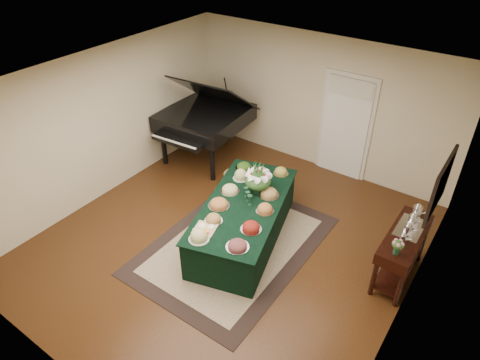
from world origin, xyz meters
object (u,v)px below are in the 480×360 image
Objects in this scene: buffet_table at (244,221)px; mahogany_sideboard at (404,244)px; grand_piano at (205,117)px; floral_centerpiece at (258,178)px.

buffet_table is 2.44m from mahogany_sideboard.
buffet_table is at bearing -38.15° from grand_piano.
grand_piano reaches higher than buffet_table.
grand_piano is at bearing 141.85° from buffet_table.
buffet_table is 1.37× the size of grand_piano.
floral_centerpiece is at bearing -174.80° from mahogany_sideboard.
buffet_table is at bearing -89.97° from floral_centerpiece.
floral_centerpiece is 0.34× the size of mahogany_sideboard.
buffet_table is at bearing -165.32° from mahogany_sideboard.
buffet_table is 6.09× the size of floral_centerpiece.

